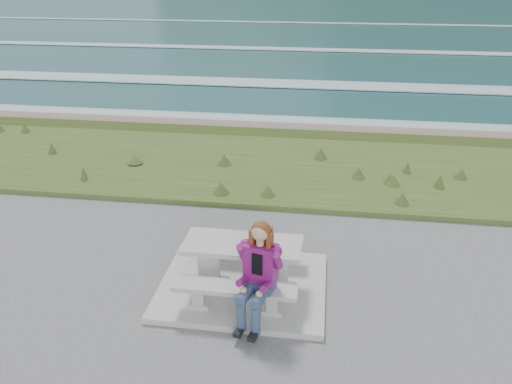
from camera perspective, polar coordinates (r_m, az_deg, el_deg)
concrete_slab at (r=8.08m, az=-1.50°, el=-10.68°), size 2.60×2.10×0.10m
picnic_table at (r=7.72m, az=-1.55°, el=-6.87°), size 1.80×0.75×0.75m
bench_landward at (r=7.28m, az=-2.45°, el=-11.32°), size 1.80×0.35×0.45m
bench_seaward at (r=8.43m, az=-0.75°, el=-5.72°), size 1.80×0.35×0.45m
grass_verge at (r=12.46m, az=2.27°, el=2.59°), size 160.00×4.50×0.22m
shore_drop at (r=15.17m, az=3.42°, el=6.76°), size 160.00×0.80×2.20m
ocean at (r=32.23m, az=6.05°, el=13.37°), size 1600.00×1600.00×0.09m
seated_woman at (r=7.01m, az=0.03°, el=-10.88°), size 0.60×0.84×1.50m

